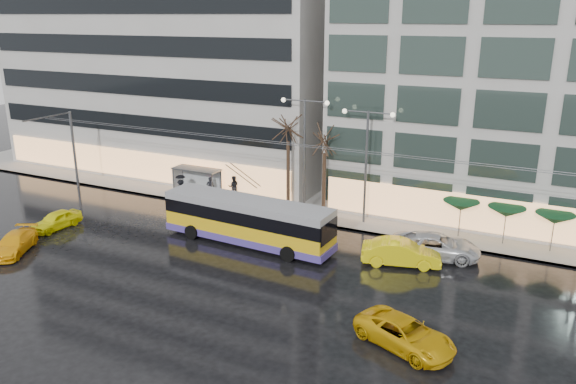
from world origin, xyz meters
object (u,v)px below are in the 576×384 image
Objects in this scene: taxi_a at (56,220)px; street_lamp_near at (305,141)px; trolleybus at (248,222)px; bus_shelter at (194,175)px.

street_lamp_near is at bearing 40.15° from taxi_a.
trolleybus is 11.73m from bus_shelter.
bus_shelter is 1.09× the size of taxi_a.
street_lamp_near is 19.52m from taxi_a.
bus_shelter is 11.98m from taxi_a.
trolleybus is 1.39× the size of street_lamp_near.
trolleybus is at bearing 19.37° from taxi_a.
taxi_a is at bearing -113.97° from bus_shelter.
bus_shelter is (-9.37, 7.06, 0.40)m from trolleybus.
street_lamp_near is (10.38, 0.11, 4.03)m from bus_shelter.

